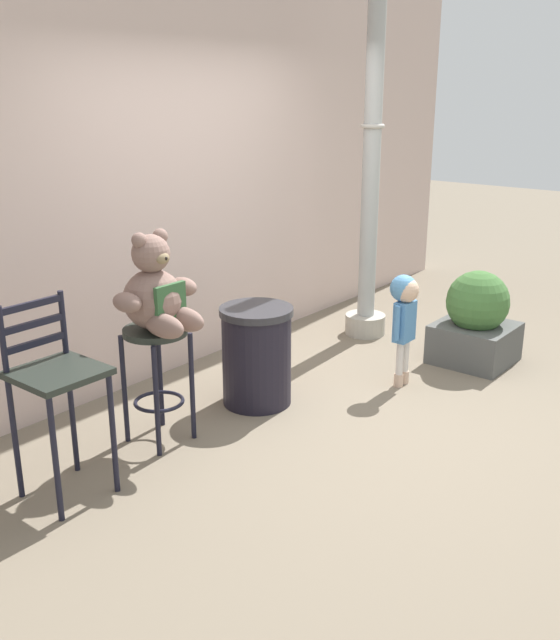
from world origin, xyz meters
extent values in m
plane|color=#746856|center=(0.00, 0.00, 0.00)|extent=(24.00, 24.00, 0.00)
cube|color=beige|center=(0.00, 1.78, 1.99)|extent=(7.98, 0.30, 3.98)
cylinder|color=#222923|center=(-1.09, 0.80, 0.73)|extent=(0.39, 0.39, 0.04)
cylinder|color=black|center=(-1.24, 0.65, 0.35)|extent=(0.03, 0.03, 0.71)
cylinder|color=black|center=(-0.94, 0.65, 0.35)|extent=(0.03, 0.03, 0.71)
cylinder|color=black|center=(-1.24, 0.95, 0.35)|extent=(0.03, 0.03, 0.71)
cylinder|color=black|center=(-0.94, 0.95, 0.35)|extent=(0.03, 0.03, 0.71)
torus|color=black|center=(-1.09, 0.80, 0.26)|extent=(0.32, 0.32, 0.02)
sphere|color=#816359|center=(-1.09, 0.80, 0.93)|extent=(0.36, 0.36, 0.36)
cube|color=#2E5730|center=(-1.09, 0.65, 0.94)|extent=(0.23, 0.03, 0.22)
sphere|color=#816359|center=(-1.09, 0.80, 1.21)|extent=(0.23, 0.23, 0.23)
ellipsoid|color=#83704F|center=(-1.09, 0.70, 1.20)|extent=(0.10, 0.07, 0.07)
sphere|color=black|center=(-1.09, 0.67, 1.20)|extent=(0.03, 0.03, 0.03)
sphere|color=#816359|center=(-1.17, 0.80, 1.30)|extent=(0.09, 0.09, 0.09)
sphere|color=#816359|center=(-1.01, 0.80, 1.30)|extent=(0.09, 0.09, 0.09)
ellipsoid|color=#816359|center=(-1.31, 0.77, 0.97)|extent=(0.13, 0.20, 0.11)
ellipsoid|color=#816359|center=(-0.87, 0.77, 0.97)|extent=(0.13, 0.20, 0.11)
ellipsoid|color=#816359|center=(-1.17, 0.63, 0.82)|extent=(0.12, 0.31, 0.15)
ellipsoid|color=#816359|center=(-1.01, 0.63, 0.82)|extent=(0.12, 0.31, 0.15)
cylinder|color=#CDAA91|center=(0.61, 0.05, 0.05)|extent=(0.07, 0.07, 0.10)
cylinder|color=silver|center=(0.61, 0.05, 0.22)|extent=(0.05, 0.05, 0.25)
cylinder|color=#CDAA91|center=(0.69, 0.05, 0.05)|extent=(0.07, 0.07, 0.10)
cylinder|color=silver|center=(0.69, 0.05, 0.22)|extent=(0.05, 0.05, 0.25)
cube|color=#4B84BC|center=(0.65, 0.05, 0.50)|extent=(0.18, 0.10, 0.30)
cylinder|color=#4B84BC|center=(0.54, 0.05, 0.52)|extent=(0.04, 0.04, 0.26)
cylinder|color=#4B84BC|center=(0.76, 0.05, 0.52)|extent=(0.04, 0.04, 0.26)
sphere|color=#D8B293|center=(0.65, 0.05, 0.74)|extent=(0.18, 0.18, 0.18)
sphere|color=#4F88B9|center=(0.65, 0.07, 0.75)|extent=(0.20, 0.20, 0.20)
cylinder|color=black|center=(-0.27, 0.69, 0.33)|extent=(0.48, 0.48, 0.65)
cylinder|color=#2D2D33|center=(-0.27, 0.69, 0.68)|extent=(0.51, 0.51, 0.05)
cylinder|color=#ACA79A|center=(1.48, 0.90, 0.09)|extent=(0.36, 0.36, 0.18)
cylinder|color=#A6A8A6|center=(1.48, 0.90, 1.68)|extent=(0.15, 0.15, 3.00)
torus|color=#ADA89E|center=(1.48, 0.90, 1.83)|extent=(0.20, 0.20, 0.04)
cube|color=#222923|center=(-1.84, 0.71, 0.72)|extent=(0.43, 0.43, 0.03)
cylinder|color=black|center=(-2.03, 0.53, 0.35)|extent=(0.03, 0.03, 0.70)
cylinder|color=black|center=(-1.66, 0.53, 0.35)|extent=(0.03, 0.03, 0.70)
cylinder|color=black|center=(-2.03, 0.89, 0.35)|extent=(0.03, 0.03, 0.70)
cylinder|color=black|center=(-1.66, 0.89, 0.35)|extent=(0.03, 0.03, 0.70)
cylinder|color=black|center=(-2.03, 0.89, 0.91)|extent=(0.03, 0.03, 0.36)
cylinder|color=black|center=(-1.66, 0.89, 0.91)|extent=(0.03, 0.03, 0.36)
cube|color=black|center=(-1.84, 0.89, 0.84)|extent=(0.37, 0.02, 0.04)
cube|color=black|center=(-1.84, 0.89, 0.95)|extent=(0.37, 0.02, 0.04)
cube|color=black|center=(-1.84, 0.89, 1.06)|extent=(0.37, 0.02, 0.04)
cube|color=#50514F|center=(1.45, -0.16, 0.16)|extent=(0.59, 0.59, 0.32)
sphere|color=#3F6B34|center=(1.45, -0.16, 0.51)|extent=(0.50, 0.50, 0.50)
camera|label=1|loc=(-3.84, -2.39, 2.15)|focal=40.55mm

